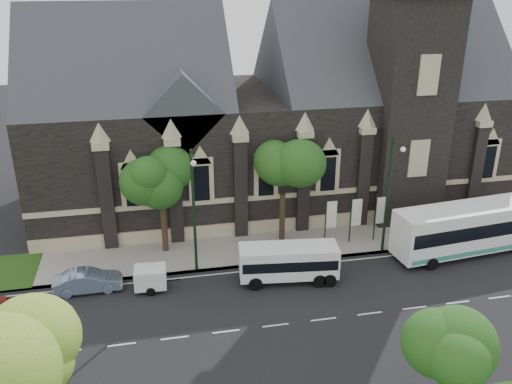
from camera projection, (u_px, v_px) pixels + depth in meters
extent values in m
plane|color=black|center=(276.00, 325.00, 32.25)|extent=(160.00, 160.00, 0.00)
cube|color=gray|center=(247.00, 249.00, 40.81)|extent=(80.00, 5.00, 0.15)
cube|color=black|center=(269.00, 145.00, 48.70)|extent=(40.00, 15.00, 10.00)
cube|color=#32363B|center=(129.00, 96.00, 44.57)|extent=(16.00, 15.00, 15.00)
cube|color=#32363B|center=(378.00, 85.00, 48.62)|extent=(20.00, 15.00, 15.00)
cube|color=#32363B|center=(181.00, 106.00, 41.24)|extent=(6.00, 6.00, 6.00)
cube|color=black|center=(407.00, 112.00, 43.58)|extent=(5.50, 5.50, 18.00)
cube|color=tan|center=(290.00, 195.00, 42.57)|extent=(40.00, 0.22, 0.40)
cube|color=tan|center=(289.00, 225.00, 43.57)|extent=(40.00, 0.25, 1.20)
cube|color=black|center=(266.00, 179.00, 41.46)|extent=(1.20, 0.12, 2.80)
sphere|color=olive|center=(14.00, 373.00, 19.51)|extent=(4.16, 4.16, 4.16)
sphere|color=olive|center=(37.00, 339.00, 20.06)|extent=(3.12, 3.12, 3.12)
sphere|color=#225219|center=(465.00, 355.00, 23.03)|extent=(3.20, 3.20, 3.20)
sphere|color=#225219|center=(472.00, 333.00, 23.46)|extent=(2.40, 2.40, 2.40)
cylinder|color=black|center=(282.00, 218.00, 41.54)|extent=(0.44, 0.44, 3.96)
sphere|color=#225219|center=(283.00, 173.00, 40.13)|extent=(3.84, 3.84, 3.84)
sphere|color=#225219|center=(290.00, 161.00, 40.64)|extent=(2.88, 2.88, 2.88)
cylinder|color=black|center=(164.00, 228.00, 39.88)|extent=(0.44, 0.44, 3.96)
sphere|color=#225219|center=(161.00, 183.00, 38.50)|extent=(3.68, 3.68, 3.68)
sphere|color=#225219|center=(170.00, 170.00, 38.99)|extent=(2.76, 2.76, 2.76)
cylinder|color=black|center=(387.00, 197.00, 38.96)|extent=(0.20, 0.20, 9.00)
cylinder|color=black|center=(398.00, 144.00, 36.62)|extent=(0.10, 1.60, 0.10)
sphere|color=silver|center=(403.00, 149.00, 35.94)|extent=(0.36, 0.36, 0.36)
cylinder|color=black|center=(194.00, 213.00, 36.39)|extent=(0.20, 0.20, 9.00)
cylinder|color=black|center=(192.00, 158.00, 34.05)|extent=(0.10, 1.60, 0.10)
sphere|color=silver|center=(193.00, 163.00, 33.36)|extent=(0.36, 0.36, 0.36)
cylinder|color=black|center=(325.00, 222.00, 40.72)|extent=(0.10, 0.10, 4.00)
cube|color=white|center=(332.00, 215.00, 40.58)|extent=(0.80, 0.04, 2.20)
cylinder|color=black|center=(350.00, 220.00, 41.09)|extent=(0.10, 0.10, 4.00)
cube|color=white|center=(357.00, 213.00, 40.94)|extent=(0.80, 0.04, 2.20)
cylinder|color=black|center=(375.00, 218.00, 41.46)|extent=(0.10, 0.10, 4.00)
cube|color=white|center=(381.00, 210.00, 41.31)|extent=(0.80, 0.04, 2.20)
cube|color=white|center=(477.00, 226.00, 39.86)|extent=(13.24, 4.06, 3.35)
cube|color=black|center=(478.00, 223.00, 39.78)|extent=(12.72, 4.04, 1.06)
cube|color=teal|center=(474.00, 243.00, 40.39)|extent=(12.72, 4.03, 0.35)
cylinder|color=black|center=(432.00, 264.00, 38.05)|extent=(0.92, 0.37, 0.90)
cylinder|color=black|center=(411.00, 247.00, 40.44)|extent=(0.92, 0.37, 0.90)
cylinder|color=black|center=(504.00, 231.00, 42.79)|extent=(0.92, 0.37, 0.90)
cube|color=white|center=(288.00, 261.00, 36.37)|extent=(6.84, 2.84, 2.11)
cube|color=black|center=(289.00, 260.00, 36.34)|extent=(6.58, 2.85, 0.72)
cylinder|color=black|center=(256.00, 284.00, 35.64)|extent=(0.93, 0.38, 0.90)
cylinder|color=black|center=(253.00, 268.00, 37.56)|extent=(0.93, 0.38, 0.90)
cylinder|color=black|center=(320.00, 281.00, 35.98)|extent=(0.93, 0.38, 0.90)
cylinder|color=black|center=(314.00, 265.00, 37.90)|extent=(0.93, 0.38, 0.90)
cylinder|color=black|center=(330.00, 281.00, 36.03)|extent=(0.93, 0.38, 0.90)
cylinder|color=black|center=(323.00, 265.00, 37.95)|extent=(0.93, 0.38, 0.90)
cube|color=white|center=(150.00, 277.00, 35.54)|extent=(2.14, 1.66, 1.34)
cylinder|color=black|center=(151.00, 292.00, 35.08)|extent=(0.59, 0.24, 0.58)
cylinder|color=black|center=(151.00, 279.00, 36.49)|extent=(0.59, 0.24, 0.58)
cylinder|color=black|center=(171.00, 280.00, 35.86)|extent=(1.24, 0.15, 0.08)
imported|color=#7187A4|center=(88.00, 281.00, 35.47)|extent=(4.45, 1.64, 1.45)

